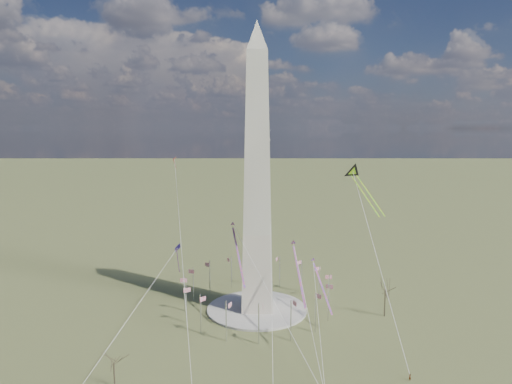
{
  "coord_description": "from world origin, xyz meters",
  "views": [
    {
      "loc": [
        -3.42,
        -157.18,
        65.1
      ],
      "look_at": [
        -0.32,
        0.0,
        43.16
      ],
      "focal_mm": 32.0,
      "sensor_mm": 36.0,
      "label": 1
    }
  ],
  "objects_px": {
    "washington_monument": "(257,178)",
    "person_east": "(410,377)",
    "tree_near": "(385,287)",
    "kite_delta_black": "(355,174)"
  },
  "relations": [
    {
      "from": "tree_near",
      "to": "person_east",
      "type": "height_order",
      "value": "tree_near"
    },
    {
      "from": "tree_near",
      "to": "kite_delta_black",
      "type": "distance_m",
      "value": 40.77
    },
    {
      "from": "washington_monument",
      "to": "person_east",
      "type": "bearing_deg",
      "value": -50.57
    },
    {
      "from": "tree_near",
      "to": "person_east",
      "type": "relative_size",
      "value": 7.89
    },
    {
      "from": "person_east",
      "to": "kite_delta_black",
      "type": "relative_size",
      "value": 0.09
    },
    {
      "from": "tree_near",
      "to": "kite_delta_black",
      "type": "height_order",
      "value": "kite_delta_black"
    },
    {
      "from": "washington_monument",
      "to": "person_east",
      "type": "relative_size",
      "value": 53.42
    },
    {
      "from": "person_east",
      "to": "washington_monument",
      "type": "bearing_deg",
      "value": -81.1
    },
    {
      "from": "washington_monument",
      "to": "tree_near",
      "type": "xyz_separation_m",
      "value": [
        44.48,
        -6.27,
        -37.42
      ]
    },
    {
      "from": "washington_monument",
      "to": "tree_near",
      "type": "bearing_deg",
      "value": -8.03
    }
  ]
}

